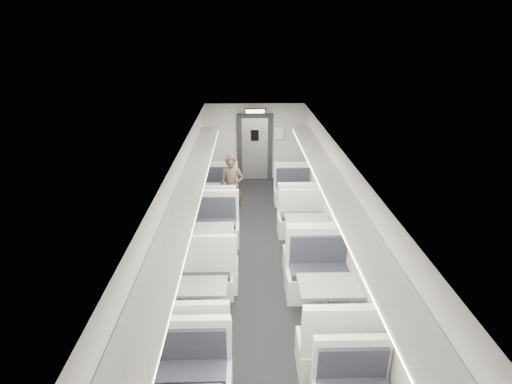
{
  "coord_description": "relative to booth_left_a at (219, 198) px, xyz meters",
  "views": [
    {
      "loc": [
        -0.27,
        -6.11,
        4.49
      ],
      "look_at": [
        -0.07,
        1.94,
        1.18
      ],
      "focal_mm": 28.0,
      "sensor_mm": 36.0,
      "label": 1
    }
  ],
  "objects": [
    {
      "name": "room",
      "position": [
        1.0,
        -3.57,
        0.85
      ],
      "size": [
        3.24,
        12.24,
        2.64
      ],
      "color": "black",
      "rests_on": "ground"
    },
    {
      "name": "booth_left_a",
      "position": [
        0.0,
        0.0,
        0.0
      ],
      "size": [
        0.97,
        1.96,
        1.05
      ],
      "color": "silver",
      "rests_on": "room"
    },
    {
      "name": "booth_left_b",
      "position": [
        0.0,
        -2.57,
        0.05
      ],
      "size": [
        1.1,
        2.24,
        1.2
      ],
      "color": "silver",
      "rests_on": "room"
    },
    {
      "name": "booth_left_c",
      "position": [
        0.0,
        -4.32,
        -0.0
      ],
      "size": [
        0.97,
        1.96,
        1.05
      ],
      "color": "silver",
      "rests_on": "room"
    },
    {
      "name": "booth_right_a",
      "position": [
        2.0,
        -0.34,
        0.02
      ],
      "size": [
        1.02,
        2.07,
        1.11
      ],
      "color": "silver",
      "rests_on": "room"
    },
    {
      "name": "booth_right_b",
      "position": [
        2.0,
        -2.17,
        0.05
      ],
      "size": [
        1.1,
        2.23,
        1.19
      ],
      "color": "silver",
      "rests_on": "room"
    },
    {
      "name": "booth_right_c",
      "position": [
        2.0,
        -4.55,
        0.07
      ],
      "size": [
        1.16,
        2.35,
        1.26
      ],
      "color": "silver",
      "rests_on": "room"
    },
    {
      "name": "passenger",
      "position": [
        0.36,
        -0.44,
        0.48
      ],
      "size": [
        0.66,
        0.48,
        1.66
      ],
      "primitive_type": "imported",
      "rotation": [
        0.0,
        0.0,
        -0.14
      ],
      "color": "black",
      "rests_on": "room"
    },
    {
      "name": "window_a",
      "position": [
        -0.49,
        -0.17,
        1.0
      ],
      "size": [
        0.02,
        1.18,
        0.84
      ],
      "primitive_type": "cube",
      "color": "black",
      "rests_on": "room"
    },
    {
      "name": "window_b",
      "position": [
        -0.49,
        -2.37,
        1.0
      ],
      "size": [
        0.02,
        1.18,
        0.84
      ],
      "primitive_type": "cube",
      "color": "black",
      "rests_on": "room"
    },
    {
      "name": "window_c",
      "position": [
        -0.49,
        -4.57,
        1.0
      ],
      "size": [
        0.02,
        1.18,
        0.84
      ],
      "primitive_type": "cube",
      "color": "black",
      "rests_on": "room"
    },
    {
      "name": "window_d",
      "position": [
        -0.49,
        -6.77,
        1.0
      ],
      "size": [
        0.02,
        1.18,
        0.84
      ],
      "primitive_type": "cube",
      "color": "black",
      "rests_on": "room"
    },
    {
      "name": "luggage_rack_left",
      "position": [
        -0.24,
        -3.87,
        1.57
      ],
      "size": [
        0.46,
        10.4,
        0.09
      ],
      "color": "silver",
      "rests_on": "room"
    },
    {
      "name": "luggage_rack_right",
      "position": [
        2.24,
        -3.87,
        1.57
      ],
      "size": [
        0.46,
        10.4,
        0.09
      ],
      "color": "silver",
      "rests_on": "room"
    },
    {
      "name": "vestibule_door",
      "position": [
        1.0,
        2.37,
        0.69
      ],
      "size": [
        1.1,
        0.13,
        2.1
      ],
      "color": "black",
      "rests_on": "room"
    },
    {
      "name": "exit_sign",
      "position": [
        1.0,
        1.88,
        1.93
      ],
      "size": [
        0.62,
        0.12,
        0.16
      ],
      "color": "black",
      "rests_on": "room"
    },
    {
      "name": "wall_notice",
      "position": [
        1.75,
        2.35,
        1.15
      ],
      "size": [
        0.32,
        0.02,
        0.4
      ],
      "primitive_type": "cube",
      "color": "silver",
      "rests_on": "room"
    }
  ]
}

